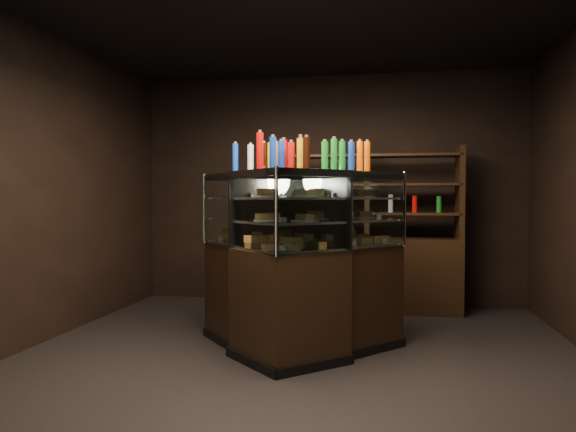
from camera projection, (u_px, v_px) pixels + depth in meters
name	position (u px, v px, depth m)	size (l,w,h in m)	color
ground	(298.00, 360.00, 4.40)	(5.00, 5.00, 0.00)	black
room_shell	(298.00, 133.00, 4.33)	(5.02, 5.02, 3.01)	black
display_case	(295.00, 291.00, 4.67)	(2.00, 1.62, 1.63)	black
food_display	(295.00, 220.00, 4.64)	(1.50, 1.11, 0.49)	#B59341
bottles_top	(295.00, 157.00, 4.63)	(1.32, 0.98, 0.30)	#D8590A
potted_conifer	(371.00, 293.00, 5.37)	(0.32, 0.32, 0.69)	black
back_shelving	(367.00, 261.00, 6.30)	(2.25, 0.47, 2.00)	black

